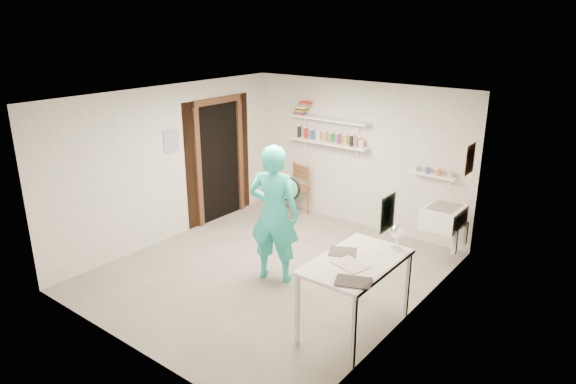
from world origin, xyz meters
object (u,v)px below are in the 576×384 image
Objects in this scene: man at (274,214)px; work_table at (355,295)px; belfast_sink at (444,217)px; wall_clock at (288,188)px; desk_lamp at (398,231)px; wooden_chair at (293,188)px.

man is 1.44× the size of work_table.
work_table reaches higher than belfast_sink.
man is 0.38m from wall_clock.
belfast_sink is 0.47× the size of work_table.
man is 5.56× the size of wall_clock.
desk_lamp reaches higher than belfast_sink.
man is at bearing -45.12° from wooden_chair.
wooden_chair is 6.13× the size of desk_lamp.
wooden_chair reaches higher than belfast_sink.
work_table is (-0.11, -2.21, -0.27)m from belfast_sink.
wall_clock is (0.07, 0.21, 0.31)m from man.
wall_clock is at bearing 156.64° from work_table.
man is 1.60m from work_table.
wall_clock is 2.39m from wooden_chair.
man is at bearing -131.14° from belfast_sink.
man is 2.44m from wooden_chair.
wall_clock reaches higher than work_table.
wooden_chair is at bearing 138.04° from work_table.
belfast_sink is at bearing 27.16° from wall_clock.
belfast_sink is at bearing 93.45° from desk_lamp.
work_table is at bearing -112.42° from desk_lamp.
belfast_sink is 0.32× the size of man.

